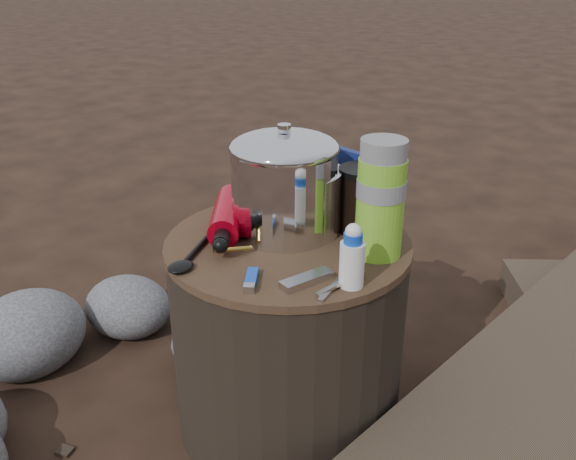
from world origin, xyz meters
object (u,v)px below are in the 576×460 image
Objects in this scene: camping_pot at (284,182)px; thermos at (381,200)px; travel_mug at (360,200)px; stump at (288,335)px; fuel_bottle at (227,216)px.

camping_pot is 0.95× the size of thermos.
camping_pot is at bearing -143.42° from travel_mug.
thermos reaches higher than travel_mug.
camping_pot is (-0.03, 0.04, 0.34)m from stump.
camping_pot reaches higher than fuel_bottle.
fuel_bottle is 1.92× the size of travel_mug.
travel_mug is (0.23, 0.15, 0.04)m from fuel_bottle.
stump is at bearing -24.30° from fuel_bottle.
travel_mug is (-0.08, 0.08, -0.05)m from thermos.
fuel_bottle is 0.28m from travel_mug.
fuel_bottle is at bearing -149.60° from camping_pot.
thermos reaches higher than stump.
camping_pot is 0.16m from travel_mug.
travel_mug is at bearing 36.58° from camping_pot.
fuel_bottle is 0.33m from thermos.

